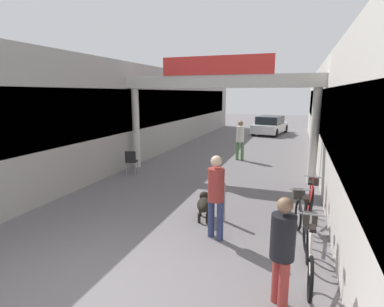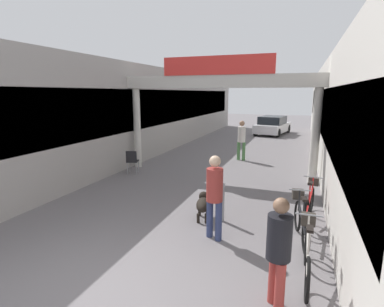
{
  "view_description": "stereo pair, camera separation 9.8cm",
  "coord_description": "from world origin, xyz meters",
  "px_view_note": "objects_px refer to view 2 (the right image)",
  "views": [
    {
      "loc": [
        2.82,
        -3.32,
        3.01
      ],
      "look_at": [
        0.0,
        4.61,
        1.3
      ],
      "focal_mm": 28.0,
      "sensor_mm": 36.0,
      "label": 1
    },
    {
      "loc": [
        2.91,
        -3.29,
        3.01
      ],
      "look_at": [
        0.0,
        4.61,
        1.3
      ],
      "focal_mm": 28.0,
      "sensor_mm": 36.0,
      "label": 2
    }
  ],
  "objects_px": {
    "pedestrian_with_dog": "(215,192)",
    "pedestrian_companion": "(279,247)",
    "bicycle_black_second": "(301,219)",
    "cafe_chair_black_nearer": "(132,160)",
    "pedestrian_carrying_crate": "(242,138)",
    "bicycle_silver_nearest": "(307,252)",
    "bicycle_red_third": "(310,201)",
    "parked_car_white": "(273,125)",
    "dog_on_leash": "(203,204)",
    "bollard_post_metal": "(222,202)"
  },
  "relations": [
    {
      "from": "pedestrian_with_dog",
      "to": "parked_car_white",
      "type": "bearing_deg",
      "value": 91.53
    },
    {
      "from": "bicycle_black_second",
      "to": "bollard_post_metal",
      "type": "height_order",
      "value": "bicycle_black_second"
    },
    {
      "from": "cafe_chair_black_nearer",
      "to": "bicycle_red_third",
      "type": "bearing_deg",
      "value": -18.46
    },
    {
      "from": "pedestrian_carrying_crate",
      "to": "pedestrian_with_dog",
      "type": "bearing_deg",
      "value": -83.05
    },
    {
      "from": "pedestrian_companion",
      "to": "dog_on_leash",
      "type": "bearing_deg",
      "value": 126.79
    },
    {
      "from": "bollard_post_metal",
      "to": "parked_car_white",
      "type": "distance_m",
      "value": 16.24
    },
    {
      "from": "bicycle_black_second",
      "to": "pedestrian_companion",
      "type": "bearing_deg",
      "value": -97.27
    },
    {
      "from": "pedestrian_with_dog",
      "to": "cafe_chair_black_nearer",
      "type": "relative_size",
      "value": 2.0
    },
    {
      "from": "pedestrian_companion",
      "to": "bicycle_black_second",
      "type": "height_order",
      "value": "pedestrian_companion"
    },
    {
      "from": "bicycle_silver_nearest",
      "to": "bollard_post_metal",
      "type": "xyz_separation_m",
      "value": [
        -1.87,
        1.65,
        0.05
      ]
    },
    {
      "from": "bicycle_red_third",
      "to": "cafe_chair_black_nearer",
      "type": "relative_size",
      "value": 1.89
    },
    {
      "from": "cafe_chair_black_nearer",
      "to": "pedestrian_carrying_crate",
      "type": "bearing_deg",
      "value": 47.87
    },
    {
      "from": "dog_on_leash",
      "to": "bicycle_silver_nearest",
      "type": "bearing_deg",
      "value": -35.19
    },
    {
      "from": "bicycle_black_second",
      "to": "parked_car_white",
      "type": "bearing_deg",
      "value": 97.43
    },
    {
      "from": "pedestrian_carrying_crate",
      "to": "bicycle_red_third",
      "type": "distance_m",
      "value": 6.5
    },
    {
      "from": "bicycle_silver_nearest",
      "to": "bicycle_red_third",
      "type": "distance_m",
      "value": 2.56
    },
    {
      "from": "dog_on_leash",
      "to": "bicycle_red_third",
      "type": "distance_m",
      "value": 2.59
    },
    {
      "from": "bicycle_black_second",
      "to": "cafe_chair_black_nearer",
      "type": "distance_m",
      "value": 6.85
    },
    {
      "from": "parked_car_white",
      "to": "cafe_chair_black_nearer",
      "type": "bearing_deg",
      "value": -106.27
    },
    {
      "from": "pedestrian_with_dog",
      "to": "bicycle_black_second",
      "type": "relative_size",
      "value": 1.06
    },
    {
      "from": "pedestrian_with_dog",
      "to": "pedestrian_carrying_crate",
      "type": "xyz_separation_m",
      "value": [
        -0.93,
        7.63,
        0.01
      ]
    },
    {
      "from": "dog_on_leash",
      "to": "bicycle_red_third",
      "type": "height_order",
      "value": "bicycle_red_third"
    },
    {
      "from": "bicycle_silver_nearest",
      "to": "bicycle_red_third",
      "type": "relative_size",
      "value": 1.01
    },
    {
      "from": "pedestrian_companion",
      "to": "parked_car_white",
      "type": "relative_size",
      "value": 0.39
    },
    {
      "from": "dog_on_leash",
      "to": "bicycle_silver_nearest",
      "type": "height_order",
      "value": "bicycle_silver_nearest"
    },
    {
      "from": "dog_on_leash",
      "to": "cafe_chair_black_nearer",
      "type": "xyz_separation_m",
      "value": [
        -3.79,
        2.98,
        0.17
      ]
    },
    {
      "from": "pedestrian_with_dog",
      "to": "bollard_post_metal",
      "type": "bearing_deg",
      "value": 93.63
    },
    {
      "from": "dog_on_leash",
      "to": "pedestrian_carrying_crate",
      "type": "bearing_deg",
      "value": 93.32
    },
    {
      "from": "pedestrian_carrying_crate",
      "to": "cafe_chair_black_nearer",
      "type": "bearing_deg",
      "value": -132.13
    },
    {
      "from": "pedestrian_carrying_crate",
      "to": "parked_car_white",
      "type": "xyz_separation_m",
      "value": [
        0.47,
        9.5,
        -0.39
      ]
    },
    {
      "from": "pedestrian_companion",
      "to": "bicycle_red_third",
      "type": "bearing_deg",
      "value": 81.98
    },
    {
      "from": "pedestrian_companion",
      "to": "bicycle_red_third",
      "type": "xyz_separation_m",
      "value": [
        0.49,
        3.5,
        -0.5
      ]
    },
    {
      "from": "bicycle_red_third",
      "to": "bollard_post_metal",
      "type": "distance_m",
      "value": 2.15
    },
    {
      "from": "pedestrian_carrying_crate",
      "to": "pedestrian_companion",
      "type": "bearing_deg",
      "value": -75.97
    },
    {
      "from": "bicycle_red_third",
      "to": "parked_car_white",
      "type": "xyz_separation_m",
      "value": [
        -2.35,
        15.33,
        0.21
      ]
    },
    {
      "from": "bicycle_silver_nearest",
      "to": "bicycle_black_second",
      "type": "distance_m",
      "value": 1.37
    },
    {
      "from": "pedestrian_carrying_crate",
      "to": "bollard_post_metal",
      "type": "bearing_deg",
      "value": -82.61
    },
    {
      "from": "pedestrian_companion",
      "to": "pedestrian_carrying_crate",
      "type": "height_order",
      "value": "pedestrian_carrying_crate"
    },
    {
      "from": "pedestrian_carrying_crate",
      "to": "cafe_chair_black_nearer",
      "type": "xyz_separation_m",
      "value": [
        -3.39,
        -3.75,
        -0.49
      ]
    },
    {
      "from": "bicycle_silver_nearest",
      "to": "pedestrian_carrying_crate",
      "type": "bearing_deg",
      "value": 108.09
    },
    {
      "from": "pedestrian_carrying_crate",
      "to": "bicycle_silver_nearest",
      "type": "height_order",
      "value": "pedestrian_carrying_crate"
    },
    {
      "from": "pedestrian_with_dog",
      "to": "pedestrian_companion",
      "type": "bearing_deg",
      "value": -50.4
    },
    {
      "from": "bollard_post_metal",
      "to": "bicycle_red_third",
      "type": "bearing_deg",
      "value": 24.94
    },
    {
      "from": "dog_on_leash",
      "to": "bollard_post_metal",
      "type": "height_order",
      "value": "bollard_post_metal"
    },
    {
      "from": "pedestrian_with_dog",
      "to": "pedestrian_carrying_crate",
      "type": "bearing_deg",
      "value": 96.95
    },
    {
      "from": "pedestrian_companion",
      "to": "cafe_chair_black_nearer",
      "type": "distance_m",
      "value": 8.0
    },
    {
      "from": "pedestrian_carrying_crate",
      "to": "bicycle_silver_nearest",
      "type": "xyz_separation_m",
      "value": [
        2.74,
        -8.39,
        -0.6
      ]
    },
    {
      "from": "pedestrian_with_dog",
      "to": "cafe_chair_black_nearer",
      "type": "xyz_separation_m",
      "value": [
        -4.32,
        3.88,
        -0.49
      ]
    },
    {
      "from": "pedestrian_companion",
      "to": "bicycle_red_third",
      "type": "height_order",
      "value": "pedestrian_companion"
    },
    {
      "from": "bicycle_silver_nearest",
      "to": "bicycle_red_third",
      "type": "height_order",
      "value": "same"
    }
  ]
}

